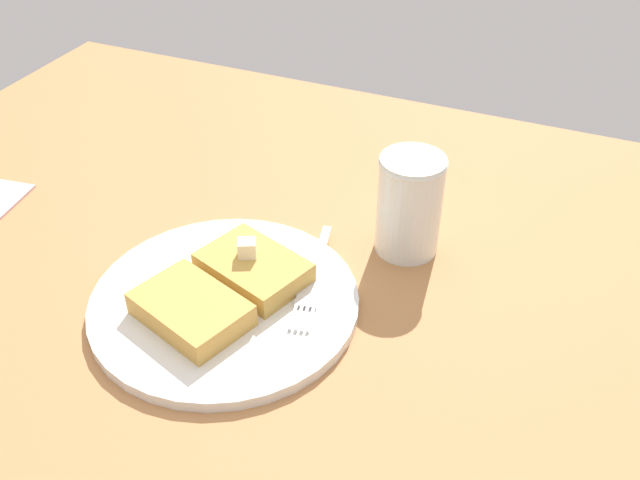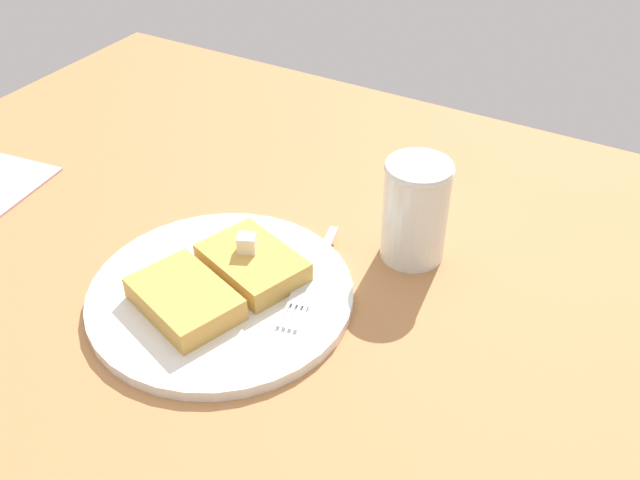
% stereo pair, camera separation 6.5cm
% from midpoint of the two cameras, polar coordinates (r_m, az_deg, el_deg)
% --- Properties ---
extents(table_surface, '(1.01, 1.01, 0.02)m').
position_cam_midpoint_polar(table_surface, '(0.71, -13.01, -6.00)').
color(table_surface, '#AC7445').
rests_on(table_surface, ground).
extents(plate, '(0.26, 0.26, 0.01)m').
position_cam_midpoint_polar(plate, '(0.69, -10.30, -4.96)').
color(plate, silver).
rests_on(plate, table_surface).
extents(toast_slice_left, '(0.10, 0.12, 0.02)m').
position_cam_midpoint_polar(toast_slice_left, '(0.70, -7.99, -2.38)').
color(toast_slice_left, gold).
rests_on(toast_slice_left, plate).
extents(toast_slice_middle, '(0.10, 0.12, 0.02)m').
position_cam_midpoint_polar(toast_slice_middle, '(0.67, -13.05, -5.54)').
color(toast_slice_middle, gold).
rests_on(toast_slice_middle, plate).
extents(butter_pat_primary, '(0.02, 0.02, 0.02)m').
position_cam_midpoint_polar(butter_pat_primary, '(0.69, -8.52, -0.76)').
color(butter_pat_primary, '#F7EAC3').
rests_on(butter_pat_primary, toast_slice_left).
extents(fork, '(0.16, 0.05, 0.00)m').
position_cam_midpoint_polar(fork, '(0.69, -3.29, -3.45)').
color(fork, silver).
rests_on(fork, plate).
extents(syrup_jar, '(0.07, 0.07, 0.11)m').
position_cam_midpoint_polar(syrup_jar, '(0.73, 4.64, 2.45)').
color(syrup_jar, '#54240A').
rests_on(syrup_jar, table_surface).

